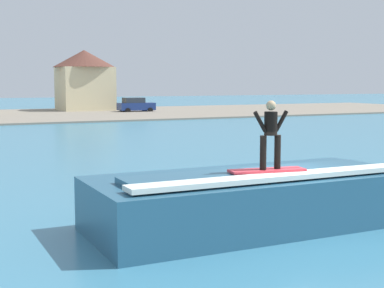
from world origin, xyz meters
name	(u,v)px	position (x,y,z in m)	size (l,w,h in m)	color
ground_plane	(285,228)	(0.00, 0.00, 0.00)	(260.00, 260.00, 0.00)	teal
wave_crest	(251,199)	(-0.75, 0.49, 0.71)	(8.23, 3.41, 1.51)	#295A76
surfboard	(267,170)	(-0.66, -0.12, 1.54)	(1.96, 0.81, 0.06)	#D8333F
surfer	(271,131)	(-0.61, -0.17, 2.51)	(0.99, 0.32, 1.68)	black
shoreline_bank	(6,116)	(0.00, 52.18, 0.08)	(120.00, 26.61, 0.17)	gray
car_far_shore	(136,105)	(15.46, 53.35, 0.95)	(4.44, 2.23, 1.86)	navy
house_gabled_white	(85,78)	(10.81, 59.52, 4.28)	(7.96, 7.96, 7.82)	beige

